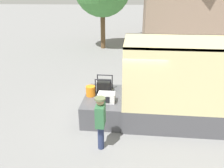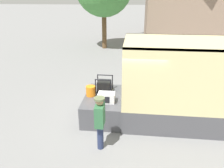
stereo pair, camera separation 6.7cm
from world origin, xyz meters
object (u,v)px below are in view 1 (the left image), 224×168
(orange_bucket, at_px, (91,91))
(microwave, at_px, (107,97))
(portable_generator, at_px, (105,86))
(worker_person, at_px, (100,119))

(orange_bucket, bearing_deg, microwave, -34.49)
(portable_generator, bearing_deg, microwave, -78.16)
(orange_bucket, bearing_deg, portable_generator, 43.70)
(portable_generator, bearing_deg, orange_bucket, -136.30)
(microwave, height_order, portable_generator, portable_generator)
(microwave, xyz_separation_m, portable_generator, (-0.18, 0.85, 0.05))
(portable_generator, bearing_deg, worker_person, -85.34)
(microwave, relative_size, orange_bucket, 1.56)
(orange_bucket, distance_m, worker_person, 1.92)
(microwave, relative_size, worker_person, 0.34)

